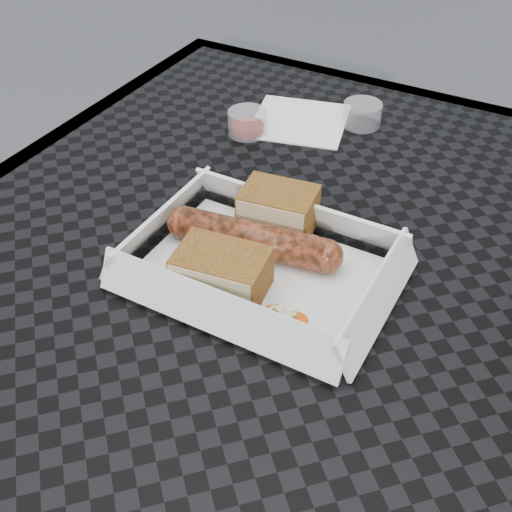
% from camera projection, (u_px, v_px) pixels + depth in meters
% --- Properties ---
extents(patio_table, '(0.80, 0.80, 0.74)m').
position_uv_depth(patio_table, '(312.00, 301.00, 0.70)').
color(patio_table, black).
rests_on(patio_table, ground).
extents(food_tray, '(0.22, 0.15, 0.00)m').
position_uv_depth(food_tray, '(261.00, 272.00, 0.62)').
color(food_tray, white).
rests_on(food_tray, patio_table).
extents(bratwurst, '(0.18, 0.06, 0.03)m').
position_uv_depth(bratwurst, '(253.00, 239.00, 0.63)').
color(bratwurst, brown).
rests_on(bratwurst, food_tray).
extents(bread_near, '(0.08, 0.06, 0.05)m').
position_uv_depth(bread_near, '(278.00, 210.00, 0.65)').
color(bread_near, brown).
rests_on(bread_near, food_tray).
extents(bread_far, '(0.09, 0.07, 0.04)m').
position_uv_depth(bread_far, '(222.00, 272.00, 0.58)').
color(bread_far, brown).
rests_on(bread_far, food_tray).
extents(veg_garnish, '(0.03, 0.03, 0.00)m').
position_uv_depth(veg_garnish, '(285.00, 325.00, 0.56)').
color(veg_garnish, '#DD4E09').
rests_on(veg_garnish, food_tray).
extents(napkin, '(0.15, 0.15, 0.00)m').
position_uv_depth(napkin, '(299.00, 121.00, 0.85)').
color(napkin, white).
rests_on(napkin, patio_table).
extents(condiment_cup_sauce, '(0.05, 0.05, 0.03)m').
position_uv_depth(condiment_cup_sauce, '(247.00, 122.00, 0.82)').
color(condiment_cup_sauce, maroon).
rests_on(condiment_cup_sauce, patio_table).
extents(condiment_cup_empty, '(0.05, 0.05, 0.03)m').
position_uv_depth(condiment_cup_empty, '(362.00, 114.00, 0.83)').
color(condiment_cup_empty, silver).
rests_on(condiment_cup_empty, patio_table).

